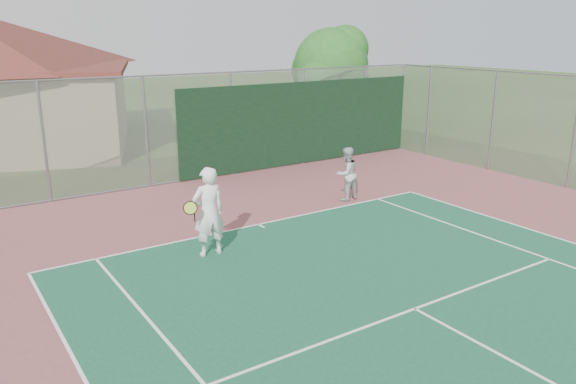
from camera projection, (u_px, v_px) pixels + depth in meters
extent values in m
cylinder|color=gray|center=(44.00, 143.00, 15.91)|extent=(0.08, 0.08, 3.50)
cylinder|color=gray|center=(146.00, 133.00, 17.51)|extent=(0.08, 0.08, 3.50)
cylinder|color=gray|center=(231.00, 124.00, 19.11)|extent=(0.08, 0.08, 3.50)
cylinder|color=gray|center=(303.00, 117.00, 20.70)|extent=(0.08, 0.08, 3.50)
cylinder|color=gray|center=(365.00, 111.00, 22.30)|extent=(0.08, 0.08, 3.50)
cylinder|color=gray|center=(401.00, 107.00, 23.37)|extent=(0.08, 0.08, 3.50)
cylinder|color=gray|center=(173.00, 75.00, 17.56)|extent=(20.00, 0.05, 0.05)
cylinder|color=gray|center=(179.00, 181.00, 18.51)|extent=(20.00, 0.05, 0.05)
cube|color=#999EA0|center=(176.00, 130.00, 18.04)|extent=(20.00, 0.02, 3.50)
cube|color=black|center=(304.00, 123.00, 20.72)|extent=(10.00, 0.04, 3.00)
cylinder|color=gray|center=(428.00, 112.00, 22.16)|extent=(0.08, 0.08, 3.50)
cylinder|color=gray|center=(493.00, 121.00, 19.76)|extent=(0.08, 0.08, 3.50)
cylinder|color=gray|center=(574.00, 134.00, 17.36)|extent=(0.08, 0.08, 3.50)
cube|color=#999EA0|center=(493.00, 121.00, 19.76)|extent=(0.02, 9.00, 3.50)
cube|color=black|center=(35.00, 134.00, 20.66)|extent=(0.98, 0.06, 2.30)
cylinder|color=#382614|center=(330.00, 117.00, 23.53)|extent=(0.34, 0.34, 2.68)
sphere|color=#1F571B|center=(331.00, 66.00, 22.95)|extent=(3.06, 3.06, 3.06)
sphere|color=#1F571B|center=(343.00, 74.00, 23.74)|extent=(2.10, 2.10, 2.10)
sphere|color=#1F571B|center=(321.00, 79.00, 22.36)|extent=(1.91, 1.91, 1.91)
sphere|color=#1F571B|center=(347.00, 81.00, 22.52)|extent=(1.72, 1.72, 1.72)
sphere|color=#1F571B|center=(314.00, 70.00, 23.46)|extent=(1.91, 1.91, 1.91)
sphere|color=#1F571B|center=(345.00, 49.00, 22.91)|extent=(1.91, 1.91, 1.91)
imported|color=white|center=(209.00, 212.00, 12.23)|extent=(0.75, 0.51, 2.00)
imported|color=#B1B4B7|center=(346.00, 174.00, 16.36)|extent=(0.82, 0.67, 1.57)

